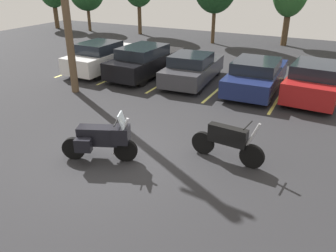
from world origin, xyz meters
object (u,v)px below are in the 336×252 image
at_px(motorcycle_second, 228,141).
at_px(car_navy, 256,75).
at_px(car_charcoal, 193,68).
at_px(motorcycle_touring, 102,138).
at_px(car_red, 316,81).
at_px(car_white, 103,57).
at_px(car_black, 146,61).

xyz_separation_m(motorcycle_second, car_navy, (-0.79, 6.48, 0.09)).
bearing_deg(car_charcoal, motorcycle_touring, -85.22).
xyz_separation_m(motorcycle_touring, car_red, (4.71, 8.04, 0.08)).
distance_m(motorcycle_second, car_navy, 6.53).
bearing_deg(car_charcoal, car_white, -177.26).
xyz_separation_m(motorcycle_touring, car_charcoal, (-0.66, 7.84, -0.01)).
bearing_deg(car_black, car_charcoal, 0.14).
relative_size(motorcycle_touring, motorcycle_second, 0.94).
relative_size(motorcycle_second, car_navy, 0.44).
bearing_deg(car_charcoal, car_navy, 3.68).
xyz_separation_m(car_black, car_navy, (5.50, 0.20, -0.07)).
height_order(car_charcoal, car_navy, car_navy).
relative_size(motorcycle_touring, car_red, 0.46).
xyz_separation_m(motorcycle_touring, car_white, (-5.63, 7.60, 0.07)).
distance_m(car_white, car_black, 2.44).
xyz_separation_m(motorcycle_second, car_white, (-8.71, 6.05, 0.16)).
xyz_separation_m(car_charcoal, car_red, (5.37, 0.20, 0.09)).
height_order(motorcycle_touring, car_white, car_white).
relative_size(motorcycle_second, car_charcoal, 0.47).
relative_size(car_charcoal, car_navy, 0.94).
distance_m(motorcycle_touring, car_charcoal, 7.86).
height_order(motorcycle_second, car_white, car_white).
bearing_deg(motorcycle_touring, motorcycle_second, 26.65).
bearing_deg(car_navy, motorcycle_second, -83.08).
distance_m(motorcycle_touring, car_navy, 8.35).
relative_size(motorcycle_second, car_white, 0.45).
relative_size(motorcycle_touring, car_black, 0.40).
bearing_deg(car_black, motorcycle_touring, -67.75).
height_order(motorcycle_second, car_charcoal, car_charcoal).
bearing_deg(car_red, car_black, -178.47).
xyz_separation_m(car_white, car_navy, (7.93, 0.43, -0.06)).
bearing_deg(car_navy, car_charcoal, -176.32).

